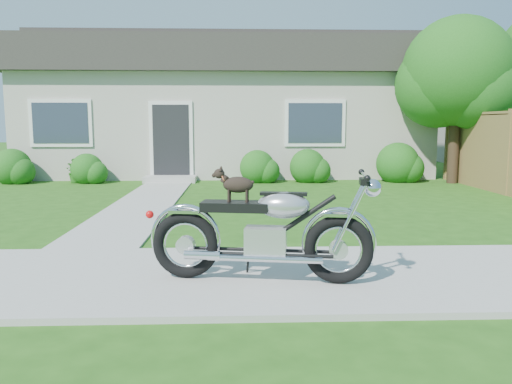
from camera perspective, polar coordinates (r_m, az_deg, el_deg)
ground at (r=5.23m, az=-5.84°, el=-9.70°), size 80.00×80.00×0.00m
sidewalk at (r=5.22m, az=-5.85°, el=-9.49°), size 24.00×2.20×0.04m
walkway at (r=10.26m, az=-12.42°, el=-1.12°), size 1.20×8.00×0.03m
house at (r=16.98m, az=-3.31°, el=9.73°), size 12.60×7.03×4.50m
fence at (r=12.28m, az=26.98°, el=3.99°), size 0.12×6.62×1.90m
tree_near at (r=14.31m, az=22.58°, el=12.07°), size 2.86×2.84×4.35m
shrub_row at (r=13.52m, az=-1.67°, el=2.95°), size 11.48×1.16×1.16m
potted_plant_left at (r=14.27m, az=-20.03°, el=2.27°), size 0.73×0.69×0.64m
potted_plant_right at (r=13.59m, az=0.34°, el=2.67°), size 0.43×0.43×0.73m
motorcycle_with_dog at (r=4.84m, az=1.12°, el=-4.52°), size 2.21×0.68×1.10m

